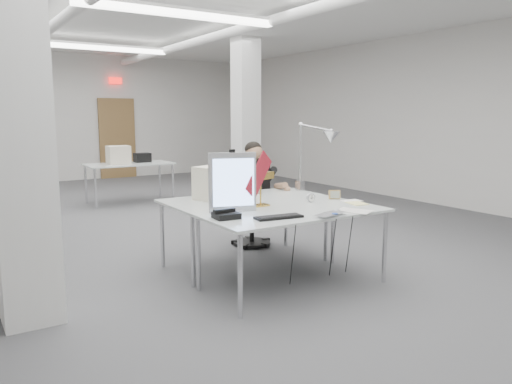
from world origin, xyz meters
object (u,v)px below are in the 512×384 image
Objects in this scene: bankers_lamp at (261,191)px; desk_phone at (226,215)px; architect_lamp at (313,158)px; seated_person at (254,177)px; monitor at (232,182)px; office_chair at (252,206)px; laptop at (335,215)px; desk_main at (294,212)px; beige_monitor at (216,183)px.

bankers_lamp reaches higher than desk_phone.
seated_person is at bearing 124.77° from architect_lamp.
monitor is at bearing 174.90° from bankers_lamp.
desk_phone is at bearing -134.27° from seated_person.
laptop is (-0.34, -1.97, 0.25)m from office_chair.
bankers_lamp is at bearing 92.39° from laptop.
architect_lamp is (1.36, 0.47, 0.13)m from monitor.
desk_main is 0.73m from desk_phone.
desk_phone is at bearing -168.21° from bankers_lamp.
seated_person is 2.69× the size of bankers_lamp.
laptop is at bearing -71.20° from desk_main.
desk_main is 2.13× the size of seated_person.
bankers_lamp is (0.38, 0.09, -0.13)m from monitor.
seated_person is 1.49× the size of monitor.
desk_phone reaches higher than laptop.
office_chair is at bearing 72.59° from desk_main.
seated_person is at bearing 63.69° from laptop.
bankers_lamp is 1.08m from architect_lamp.
bankers_lamp is at bearing -150.83° from architect_lamp.
bankers_lamp is 0.38× the size of architect_lamp.
monitor is at bearing 55.45° from desk_phone.
bankers_lamp reaches higher than desk_main.
beige_monitor is (0.19, 0.69, -0.10)m from monitor.
seated_person is 2.21× the size of beige_monitor.
monitor is at bearing -134.33° from seated_person.
monitor is 1.66× the size of laptop.
seated_person is 3.93× the size of desk_phone.
architect_lamp is (0.98, 0.37, 0.25)m from bankers_lamp.
bankers_lamp is 1.46× the size of desk_phone.
monitor is 0.69× the size of architect_lamp.
bankers_lamp is (-0.62, -1.15, 0.39)m from office_chair.
laptop is (0.65, -0.72, -0.27)m from monitor.
bankers_lamp reaches higher than laptop.
laptop is (0.14, -0.42, 0.03)m from desk_main.
architect_lamp reaches higher than desk_phone.
beige_monitor reaches higher than desk_main.
desk_phone is at bearing -111.77° from monitor.
office_chair is at bearing 63.94° from laptop.
laptop is 0.89× the size of beige_monitor.
architect_lamp reaches higher than seated_person.
beige_monitor is (0.40, 0.95, 0.15)m from desk_phone.
beige_monitor is at bearing 92.53° from monitor.
monitor is at bearing -133.18° from office_chair.
architect_lamp is at bearing 2.15° from bankers_lamp.
seated_person is at bearing -94.50° from office_chair.
desk_main is 1.59m from seated_person.
seated_person reaches higher than beige_monitor.
desk_main is at bearing -112.45° from seated_person.
laptop is at bearing -90.13° from bankers_lamp.
seated_person is at bearing 72.05° from desk_main.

